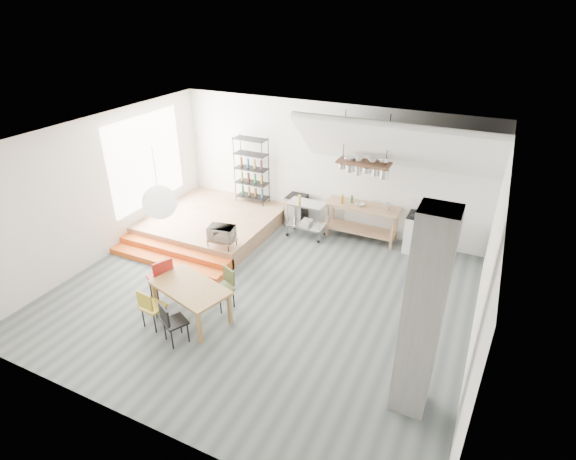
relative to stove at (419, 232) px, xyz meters
The scene contains 26 objects.
floor 4.05m from the stove, 128.38° to the right, with size 8.00×8.00×0.00m, color #4C5658.
wall_back 2.76m from the stove, behind, with size 8.00×0.04×3.20m, color silver.
wall_left 7.31m from the stove, 154.10° to the right, with size 0.04×7.00×3.20m, color silver.
wall_right 3.67m from the stove, 64.58° to the right, with size 0.04×7.00×3.20m, color silver.
ceiling 4.86m from the stove, 128.38° to the right, with size 8.00×7.00×0.02m, color white.
slope_ceiling 2.20m from the stove, 159.90° to the right, with size 4.40×1.80×0.15m, color white.
window_pane 6.82m from the stove, 165.66° to the right, with size 0.02×2.50×2.20m, color white.
platform 5.14m from the stove, 166.98° to the right, with size 3.00×3.00×0.40m, color #956A4A.
step_lower 5.90m from the stove, 148.15° to the right, with size 3.00×0.35×0.13m, color #DD5A1A.
step_upper 5.72m from the stove, 151.14° to the right, with size 3.00×0.35×0.27m, color #DD5A1A.
concrete_column 4.86m from the stove, 80.25° to the right, with size 0.50×0.50×3.20m, color slate.
kitchen_counter 1.41m from the stove, behind, with size 1.80×0.60×0.91m.
stove is the anchor object (origin of this frame).
pot_rack 2.04m from the stove, behind, with size 1.20×0.50×1.43m.
wire_shelving 4.58m from the stove, behind, with size 0.88×0.38×1.80m.
microwave_shelf 4.58m from the stove, 148.33° to the right, with size 0.60×0.40×0.16m.
paper_lantern 5.98m from the stove, 132.67° to the right, with size 0.60×0.60×0.60m, color white.
dining_table 5.48m from the stove, 127.07° to the right, with size 1.64×1.19×0.70m.
chair_mustard 6.21m from the stove, 127.51° to the right, with size 0.41×0.41×0.81m.
chair_black 6.01m from the stove, 122.03° to the right, with size 0.50×0.50×0.81m.
chair_olive 4.80m from the stove, 127.79° to the right, with size 0.49×0.49×0.81m.
chair_red 5.88m from the stove, 135.12° to the right, with size 0.57×0.57×0.94m.
rolling_cart 2.72m from the stove, behind, with size 0.93×0.53×0.91m.
mini_fridge 3.18m from the stove, behind, with size 0.48×0.48×0.81m, color black.
microwave 4.59m from the stove, 148.33° to the right, with size 0.57×0.39×0.32m, color beige.
bowl 1.53m from the stove, behind, with size 0.23×0.23×0.06m, color silver.
Camera 1 is at (3.74, -6.56, 5.39)m, focal length 28.00 mm.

